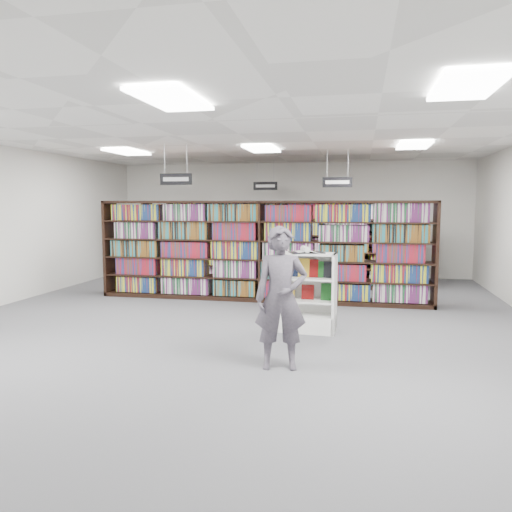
% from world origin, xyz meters
% --- Properties ---
extents(floor, '(12.00, 12.00, 0.00)m').
position_xyz_m(floor, '(0.00, 0.00, 0.00)').
color(floor, '#58585E').
rests_on(floor, ground).
extents(ceiling, '(10.00, 12.00, 0.10)m').
position_xyz_m(ceiling, '(0.00, 0.00, 3.20)').
color(ceiling, white).
rests_on(ceiling, wall_back).
extents(wall_back, '(10.00, 0.10, 3.20)m').
position_xyz_m(wall_back, '(0.00, 6.00, 1.60)').
color(wall_back, silver).
rests_on(wall_back, ground).
extents(bookshelf_row_near, '(7.00, 0.60, 2.10)m').
position_xyz_m(bookshelf_row_near, '(0.00, 2.00, 1.05)').
color(bookshelf_row_near, black).
rests_on(bookshelf_row_near, floor).
extents(bookshelf_row_mid, '(7.00, 0.60, 2.10)m').
position_xyz_m(bookshelf_row_mid, '(0.00, 4.00, 1.05)').
color(bookshelf_row_mid, black).
rests_on(bookshelf_row_mid, floor).
extents(bookshelf_row_far, '(7.00, 0.60, 2.10)m').
position_xyz_m(bookshelf_row_far, '(0.00, 5.70, 1.05)').
color(bookshelf_row_far, black).
rests_on(bookshelf_row_far, floor).
extents(aisle_sign_left, '(0.65, 0.02, 0.80)m').
position_xyz_m(aisle_sign_left, '(-1.50, 1.00, 2.53)').
color(aisle_sign_left, '#B2B2B7').
rests_on(aisle_sign_left, ceiling).
extents(aisle_sign_right, '(0.65, 0.02, 0.80)m').
position_xyz_m(aisle_sign_right, '(1.50, 3.00, 2.53)').
color(aisle_sign_right, '#B2B2B7').
rests_on(aisle_sign_right, ceiling).
extents(aisle_sign_center, '(0.65, 0.02, 0.80)m').
position_xyz_m(aisle_sign_center, '(-0.50, 5.00, 2.53)').
color(aisle_sign_center, '#B2B2B7').
rests_on(aisle_sign_center, ceiling).
extents(troffer_front_center, '(0.60, 1.20, 0.04)m').
position_xyz_m(troffer_front_center, '(0.00, -3.00, 3.16)').
color(troffer_front_center, white).
rests_on(troffer_front_center, ceiling).
extents(troffer_front_right, '(0.60, 1.20, 0.04)m').
position_xyz_m(troffer_front_right, '(3.00, -3.00, 3.16)').
color(troffer_front_right, white).
rests_on(troffer_front_right, ceiling).
extents(troffer_back_left, '(0.60, 1.20, 0.04)m').
position_xyz_m(troffer_back_left, '(-3.00, 2.00, 3.16)').
color(troffer_back_left, white).
rests_on(troffer_back_left, ceiling).
extents(troffer_back_center, '(0.60, 1.20, 0.04)m').
position_xyz_m(troffer_back_center, '(0.00, 2.00, 3.16)').
color(troffer_back_center, white).
rests_on(troffer_back_center, ceiling).
extents(troffer_back_right, '(0.60, 1.20, 0.04)m').
position_xyz_m(troffer_back_right, '(3.00, 2.00, 3.16)').
color(troffer_back_right, white).
rests_on(troffer_back_right, ceiling).
extents(endcap_display, '(0.93, 0.51, 1.27)m').
position_xyz_m(endcap_display, '(1.22, -0.36, 0.45)').
color(endcap_display, white).
rests_on(endcap_display, floor).
extents(open_book, '(0.61, 0.48, 0.12)m').
position_xyz_m(open_book, '(1.19, -0.41, 1.30)').
color(open_book, black).
rests_on(open_book, endcap_display).
extents(shopper, '(0.71, 0.53, 1.77)m').
position_xyz_m(shopper, '(1.09, -2.26, 0.88)').
color(shopper, '#564F5B').
rests_on(shopper, floor).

